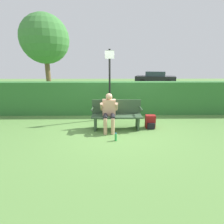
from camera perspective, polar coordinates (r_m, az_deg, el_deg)
name	(u,v)px	position (r m, az deg, el deg)	size (l,w,h in m)	color
ground_plane	(117,129)	(5.75, 1.49, -5.53)	(40.00, 40.00, 0.00)	#5B8942
hedge_back	(115,98)	(7.35, 0.94, 4.58)	(12.00, 0.59, 1.35)	#337033
park_bench	(117,115)	(5.67, 1.49, -0.90)	(1.61, 0.50, 0.93)	#334C33
person_seated	(109,110)	(5.48, -0.98, 0.58)	(0.55, 0.65, 1.17)	#DBA884
backpack	(150,122)	(5.92, 12.38, -3.19)	(0.31, 0.30, 0.43)	maroon
water_bottle	(116,137)	(4.87, 1.25, -8.17)	(0.06, 0.06, 0.23)	green
signpost	(110,81)	(6.49, -0.77, 10.07)	(0.33, 0.09, 2.57)	black
parked_car	(155,78)	(18.29, 13.94, 10.59)	(4.22, 2.89, 1.35)	black
tree	(45,39)	(10.50, -21.09, 21.23)	(2.52, 2.52, 4.58)	brown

